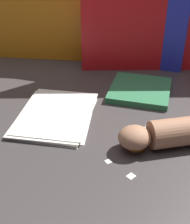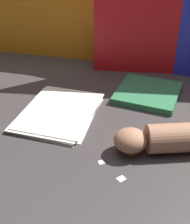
# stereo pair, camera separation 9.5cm
# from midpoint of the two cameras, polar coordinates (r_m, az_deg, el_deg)

# --- Properties ---
(ground_plane) EXTENTS (6.00, 6.00, 0.00)m
(ground_plane) POSITION_cam_midpoint_polar(r_m,az_deg,el_deg) (1.01, -3.19, -1.80)
(ground_plane) COLOR #3D3838
(backdrop_panel_left) EXTENTS (0.73, 0.08, 0.40)m
(backdrop_panel_left) POSITION_cam_midpoint_polar(r_m,az_deg,el_deg) (1.44, -11.53, 16.83)
(backdrop_panel_left) COLOR orange
(backdrop_panel_left) RESTS_ON ground_plane
(backdrop_panel_center) EXTENTS (0.55, 0.08, 0.41)m
(backdrop_panel_center) POSITION_cam_midpoint_polar(r_m,az_deg,el_deg) (1.35, 2.45, 16.63)
(backdrop_panel_center) COLOR #2833D1
(backdrop_panel_center) RESTS_ON ground_plane
(paper_stack) EXTENTS (0.25, 0.31, 0.02)m
(paper_stack) POSITION_cam_midpoint_polar(r_m,az_deg,el_deg) (1.05, -9.77, -0.54)
(paper_stack) COLOR white
(paper_stack) RESTS_ON ground_plane
(book_closed) EXTENTS (0.23, 0.24, 0.02)m
(book_closed) POSITION_cam_midpoint_polar(r_m,az_deg,el_deg) (1.18, 6.00, 3.96)
(book_closed) COLOR #2D7247
(book_closed) RESTS_ON ground_plane
(scissors) EXTENTS (0.15, 0.16, 0.01)m
(scissors) POSITION_cam_midpoint_polar(r_m,az_deg,el_deg) (0.92, 4.95, -5.31)
(scissors) COLOR silver
(scissors) RESTS_ON ground_plane
(hand_forearm) EXTENTS (0.35, 0.21, 0.08)m
(hand_forearm) POSITION_cam_midpoint_polar(r_m,az_deg,el_deg) (0.91, 12.42, -3.66)
(hand_forearm) COLOR #A87556
(hand_forearm) RESTS_ON ground_plane
(paper_scrap_near) EXTENTS (0.02, 0.02, 0.00)m
(paper_scrap_near) POSITION_cam_midpoint_polar(r_m,az_deg,el_deg) (0.86, -0.74, -9.13)
(paper_scrap_near) COLOR white
(paper_scrap_near) RESTS_ON ground_plane
(paper_scrap_mid) EXTENTS (0.03, 0.03, 0.00)m
(paper_scrap_mid) POSITION_cam_midpoint_polar(r_m,az_deg,el_deg) (0.81, 3.26, -11.75)
(paper_scrap_mid) COLOR white
(paper_scrap_mid) RESTS_ON ground_plane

